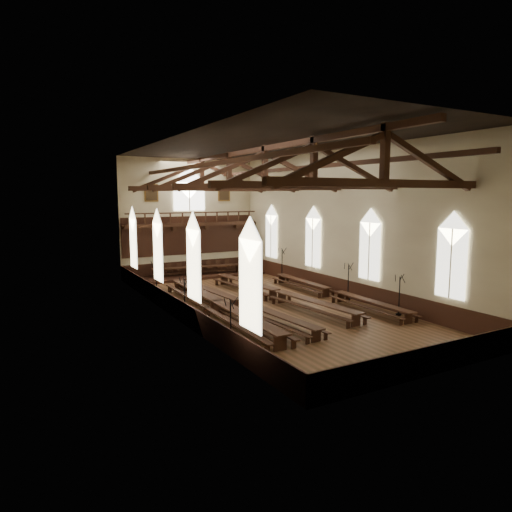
{
  "coord_description": "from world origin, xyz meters",
  "views": [
    {
      "loc": [
        -14.22,
        -24.39,
        6.9
      ],
      "look_at": [
        0.22,
        1.5,
        2.94
      ],
      "focal_mm": 32.0,
      "sensor_mm": 36.0,
      "label": 1
    }
  ],
  "objects": [
    {
      "name": "candelabrum_left_far",
      "position": [
        -5.55,
        4.69,
        0.8
      ],
      "size": [
        0.77,
        0.79,
        2.63
      ],
      "color": "black",
      "rests_on": "ground"
    },
    {
      "name": "candelabrum_right_far",
      "position": [
        5.55,
        6.71,
        0.81
      ],
      "size": [
        0.78,
        0.8,
        2.67
      ],
      "color": "black",
      "rests_on": "ground"
    },
    {
      "name": "side_windows",
      "position": [
        -0.0,
        -0.0,
        3.74
      ],
      "size": [
        11.85,
        19.8,
        4.5
      ],
      "color": "silver",
      "rests_on": "room_walls"
    },
    {
      "name": "dais",
      "position": [
        0.09,
        11.4,
        0.1
      ],
      "size": [
        11.4,
        2.94,
        0.2
      ],
      "primitive_type": "cube",
      "color": "#34190F",
      "rests_on": "ground"
    },
    {
      "name": "refectory_row_c",
      "position": [
        1.2,
        0.44,
        0.56
      ],
      "size": [
        2.17,
        14.67,
        0.77
      ],
      "color": "#371B11",
      "rests_on": "ground"
    },
    {
      "name": "room_walls",
      "position": [
        0.0,
        0.0,
        6.46
      ],
      "size": [
        26.0,
        26.0,
        26.0
      ],
      "color": "beige",
      "rests_on": "ground"
    },
    {
      "name": "high_table",
      "position": [
        0.09,
        11.4,
        0.81
      ],
      "size": [
        7.78,
        1.88,
        0.72
      ],
      "color": "#371B11",
      "rests_on": "dais"
    },
    {
      "name": "refectory_row_d",
      "position": [
        4.77,
        -0.91,
        0.5
      ],
      "size": [
        1.52,
        13.84,
        0.69
      ],
      "color": "#371B11",
      "rests_on": "ground"
    },
    {
      "name": "portraits",
      "position": [
        0.0,
        12.9,
        7.1
      ],
      "size": [
        7.75,
        0.09,
        1.45
      ],
      "color": "brown",
      "rests_on": "room_walls"
    },
    {
      "name": "ground",
      "position": [
        0.0,
        0.0,
        0.0
      ],
      "size": [
        26.0,
        26.0,
        0.0
      ],
      "primitive_type": "plane",
      "color": "brown",
      "rests_on": "ground"
    },
    {
      "name": "candelabrum_left_near",
      "position": [
        -5.55,
        -6.5,
        0.73
      ],
      "size": [
        0.71,
        0.71,
        2.39
      ],
      "color": "black",
      "rests_on": "ground"
    },
    {
      "name": "refectory_row_b",
      "position": [
        -2.09,
        -0.97,
        0.5
      ],
      "size": [
        1.88,
        13.87,
        0.68
      ],
      "color": "#371B11",
      "rests_on": "ground"
    },
    {
      "name": "end_window",
      "position": [
        0.0,
        12.9,
        7.22
      ],
      "size": [
        2.8,
        0.12,
        3.8
      ],
      "color": "silver",
      "rests_on": "room_walls"
    },
    {
      "name": "roof_trusses",
      "position": [
        0.0,
        -0.0,
        8.22
      ],
      "size": [
        11.7,
        25.7,
        2.8
      ],
      "color": "#371B11",
      "rests_on": "room_walls"
    },
    {
      "name": "candelabrum_left_mid",
      "position": [
        -5.55,
        -0.61,
        0.74
      ],
      "size": [
        0.7,
        0.73,
        2.42
      ],
      "color": "black",
      "rests_on": "ground"
    },
    {
      "name": "wainscot_band",
      "position": [
        0.0,
        0.0,
        0.6
      ],
      "size": [
        12.0,
        26.0,
        1.2
      ],
      "color": "#34190F",
      "rests_on": "ground"
    },
    {
      "name": "refectory_row_a",
      "position": [
        -3.51,
        -0.58,
        0.6
      ],
      "size": [
        1.88,
        15.14,
        0.82
      ],
      "color": "#371B11",
      "rests_on": "ground"
    },
    {
      "name": "minstrels_gallery",
      "position": [
        0.0,
        12.66,
        3.91
      ],
      "size": [
        11.8,
        1.24,
        3.7
      ],
      "color": "#371B11",
      "rests_on": "room_walls"
    },
    {
      "name": "candelabrum_right_near",
      "position": [
        5.55,
        -5.93,
        0.73
      ],
      "size": [
        0.73,
        0.68,
        2.4
      ],
      "color": "black",
      "rests_on": "ground"
    },
    {
      "name": "candelabrum_right_mid",
      "position": [
        5.55,
        -1.47,
        0.76
      ],
      "size": [
        0.71,
        0.76,
        2.49
      ],
      "color": "black",
      "rests_on": "ground"
    },
    {
      "name": "high_chairs",
      "position": [
        0.09,
        12.16,
        0.73
      ],
      "size": [
        6.75,
        0.46,
        0.98
      ],
      "color": "#371B11",
      "rests_on": "dais"
    }
  ]
}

